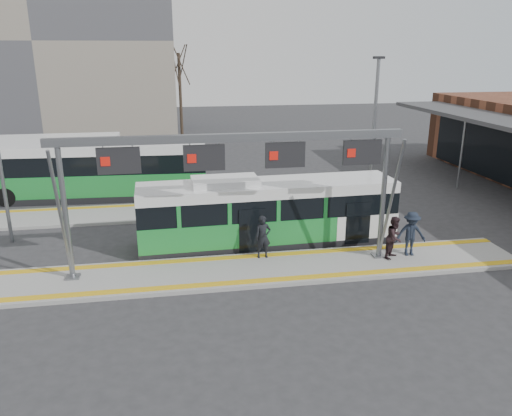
{
  "coord_description": "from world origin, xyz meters",
  "views": [
    {
      "loc": [
        -2.63,
        -17.47,
        8.21
      ],
      "look_at": [
        0.86,
        3.0,
        1.62
      ],
      "focal_mm": 35.0,
      "sensor_mm": 36.0,
      "label": 1
    }
  ],
  "objects": [
    {
      "name": "ground",
      "position": [
        0.0,
        0.0,
        0.0
      ],
      "size": [
        120.0,
        120.0,
        0.0
      ],
      "primitive_type": "plane",
      "color": "#2D2D30",
      "rests_on": "ground"
    },
    {
      "name": "hero_bus",
      "position": [
        1.34,
        2.89,
        1.41
      ],
      "size": [
        11.25,
        2.74,
        3.07
      ],
      "rotation": [
        0.0,
        0.0,
        0.03
      ],
      "color": "black",
      "rests_on": "ground"
    },
    {
      "name": "tree_mid",
      "position": [
        -1.59,
        30.95,
        6.86
      ],
      "size": [
        1.4,
        1.4,
        9.04
      ],
      "color": "#382B21",
      "rests_on": "ground"
    },
    {
      "name": "tree_left",
      "position": [
        -4.96,
        32.08,
        5.31
      ],
      "size": [
        1.4,
        1.4,
        7.01
      ],
      "color": "#382B21",
      "rests_on": "ground"
    },
    {
      "name": "gantry",
      "position": [
        -0.35,
        0.25,
        4.3
      ],
      "size": [
        13.0,
        1.68,
        5.2
      ],
      "color": "slate",
      "rests_on": "platform_main"
    },
    {
      "name": "passenger_b",
      "position": [
        6.03,
        0.09,
        1.02
      ],
      "size": [
        1.07,
        1.06,
        1.74
      ],
      "primitive_type": "imported",
      "rotation": [
        0.0,
        0.0,
        0.74
      ],
      "color": "black",
      "rests_on": "platform_main"
    },
    {
      "name": "platform_main",
      "position": [
        0.0,
        0.0,
        0.07
      ],
      "size": [
        22.0,
        3.0,
        0.15
      ],
      "primitive_type": "cube",
      "color": "gray",
      "rests_on": "ground"
    },
    {
      "name": "bg_bus_green",
      "position": [
        -7.18,
        11.64,
        1.59
      ],
      "size": [
        12.97,
        3.39,
        3.21
      ],
      "rotation": [
        0.0,
        0.0,
        -0.05
      ],
      "color": "black",
      "rests_on": "ground"
    },
    {
      "name": "tactile_second",
      "position": [
        -4.0,
        9.15,
        0.16
      ],
      "size": [
        20.0,
        0.35,
        0.02
      ],
      "color": "gold",
      "rests_on": "platform_second"
    },
    {
      "name": "tactile_main",
      "position": [
        0.0,
        0.0,
        0.16
      ],
      "size": [
        22.0,
        2.65,
        0.02
      ],
      "color": "gold",
      "rests_on": "platform_main"
    },
    {
      "name": "bg_bus_blue",
      "position": [
        -12.03,
        14.23,
        1.58
      ],
      "size": [
        12.26,
        2.75,
        3.2
      ],
      "rotation": [
        0.0,
        0.0,
        0.0
      ],
      "color": "black",
      "rests_on": "ground"
    },
    {
      "name": "platform_second",
      "position": [
        -4.0,
        8.0,
        0.07
      ],
      "size": [
        20.0,
        3.0,
        0.15
      ],
      "primitive_type": "cube",
      "color": "gray",
      "rests_on": "ground"
    },
    {
      "name": "lamp_east",
      "position": [
        6.97,
        5.16,
        4.22
      ],
      "size": [
        0.5,
        0.25,
        7.95
      ],
      "color": "slate",
      "rests_on": "ground"
    },
    {
      "name": "passenger_a",
      "position": [
        0.81,
        1.0,
        1.03
      ],
      "size": [
        0.66,
        0.46,
        1.76
      ],
      "primitive_type": "imported",
      "rotation": [
        0.0,
        0.0,
        0.06
      ],
      "color": "black",
      "rests_on": "platform_main"
    },
    {
      "name": "passenger_c",
      "position": [
        6.79,
        0.22,
        1.08
      ],
      "size": [
        1.29,
        0.85,
        1.86
      ],
      "primitive_type": "imported",
      "rotation": [
        0.0,
        0.0,
        -0.14
      ],
      "color": "black",
      "rests_on": "platform_main"
    },
    {
      "name": "apartment_block",
      "position": [
        -14.0,
        36.0,
        9.21
      ],
      "size": [
        24.5,
        12.5,
        18.4
      ],
      "color": "gray",
      "rests_on": "ground"
    }
  ]
}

